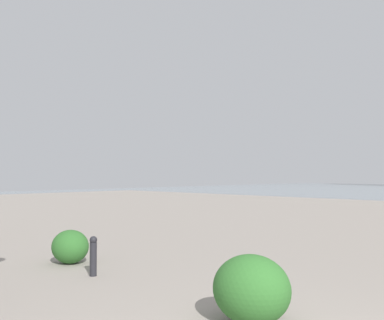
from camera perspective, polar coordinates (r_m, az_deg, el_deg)
bollard_near at (r=7.66m, az=-13.07°, el=-12.28°), size 0.13×0.13×0.68m
shrub_low at (r=8.82m, az=-15.98°, el=-11.08°), size 0.77×0.69×0.65m
shrub_round at (r=5.23m, az=7.95°, el=-16.73°), size 0.94×0.85×0.80m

